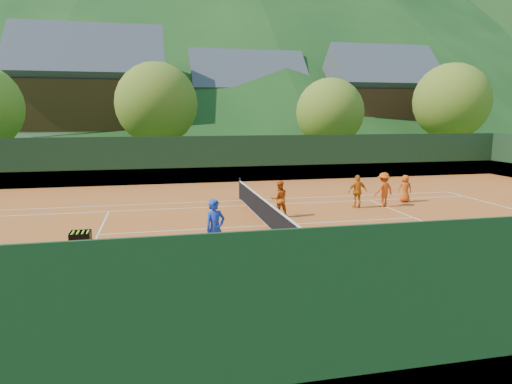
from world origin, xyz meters
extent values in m
plane|color=#2F4C17|center=(0.00, 0.00, 0.00)|extent=(400.00, 400.00, 0.00)
cube|color=#B6521D|center=(0.00, 0.00, 0.01)|extent=(40.00, 24.00, 0.02)
cone|color=black|center=(90.00, 150.00, 47.50)|extent=(260.00, 260.00, 95.00)
imported|color=#1B38B1|center=(-2.56, -3.68, 0.94)|extent=(0.79, 0.67, 1.83)
imported|color=orange|center=(0.85, 1.41, 0.81)|extent=(0.78, 0.61, 1.58)
imported|color=orange|center=(4.95, 2.47, 0.80)|extent=(0.91, 0.38, 1.56)
imported|color=#D75013|center=(7.89, 3.29, 0.71)|extent=(0.75, 0.58, 1.37)
imported|color=#D74C13|center=(6.29, 2.50, 0.84)|extent=(1.18, 0.86, 1.63)
sphere|color=#C3EC27|center=(-1.09, -7.98, 0.05)|extent=(0.07, 0.07, 0.07)
sphere|color=#C3EC27|center=(-3.73, -1.42, 0.05)|extent=(0.07, 0.07, 0.07)
sphere|color=#C3EC27|center=(-2.64, -4.81, 0.05)|extent=(0.07, 0.07, 0.07)
sphere|color=#C3EC27|center=(-5.20, -9.46, 0.05)|extent=(0.07, 0.07, 0.07)
sphere|color=#C3EC27|center=(-6.69, -8.67, 0.05)|extent=(0.07, 0.07, 0.07)
sphere|color=#C3EC27|center=(0.27, -7.30, 0.05)|extent=(0.07, 0.07, 0.07)
sphere|color=#C3EC27|center=(-5.84, -5.63, 0.05)|extent=(0.07, 0.07, 0.07)
sphere|color=#C3EC27|center=(-8.37, -2.31, 0.05)|extent=(0.07, 0.07, 0.07)
sphere|color=#C3EC27|center=(-2.95, -5.34, 0.05)|extent=(0.07, 0.07, 0.07)
sphere|color=#C3EC27|center=(-2.39, -3.98, 0.05)|extent=(0.07, 0.07, 0.07)
sphere|color=#C3EC27|center=(5.11, -2.93, 0.05)|extent=(0.07, 0.07, 0.07)
sphere|color=#C3EC27|center=(-0.56, -3.76, 0.05)|extent=(0.07, 0.07, 0.07)
sphere|color=#C3EC27|center=(2.51, -6.70, 0.05)|extent=(0.07, 0.07, 0.07)
sphere|color=#C3EC27|center=(-4.09, -8.92, 0.05)|extent=(0.07, 0.07, 0.07)
sphere|color=#C3EC27|center=(0.59, -3.32, 0.05)|extent=(0.07, 0.07, 0.07)
sphere|color=#C3EC27|center=(5.22, -2.25, 0.05)|extent=(0.07, 0.07, 0.07)
sphere|color=#C3EC27|center=(-3.00, -8.68, 0.05)|extent=(0.07, 0.07, 0.07)
cube|color=white|center=(0.00, -5.49, 0.02)|extent=(23.77, 0.06, 0.00)
cube|color=white|center=(0.00, 5.49, 0.02)|extent=(23.77, 0.06, 0.00)
cube|color=white|center=(0.00, -4.12, 0.02)|extent=(23.77, 0.06, 0.00)
cube|color=white|center=(0.00, 4.12, 0.02)|extent=(23.77, 0.06, 0.00)
cube|color=silver|center=(-6.40, 0.00, 0.02)|extent=(0.06, 8.23, 0.00)
cube|color=silver|center=(6.40, 0.00, 0.02)|extent=(0.06, 8.23, 0.00)
cube|color=silver|center=(0.00, 0.00, 0.02)|extent=(12.80, 0.06, 0.00)
cube|color=white|center=(0.00, 0.00, 0.02)|extent=(0.06, 10.97, 0.00)
cube|color=black|center=(0.00, 0.00, 0.47)|extent=(0.03, 11.97, 0.90)
cube|color=white|center=(0.00, 0.00, 0.94)|extent=(0.05, 11.97, 0.06)
cylinder|color=black|center=(0.00, -5.99, 0.57)|extent=(0.10, 0.10, 1.10)
cylinder|color=black|center=(0.00, 5.99, 0.57)|extent=(0.10, 0.10, 1.10)
cube|color=black|center=(0.00, 12.00, 1.52)|extent=(40.00, 0.05, 3.00)
cube|color=#195A27|center=(0.00, 12.00, 0.52)|extent=(40.40, 0.05, 1.00)
cube|color=black|center=(0.00, -12.00, 1.52)|extent=(40.00, 0.05, 3.00)
cylinder|color=black|center=(-6.72, -3.77, 0.30)|extent=(0.02, 0.02, 0.55)
cylinder|color=black|center=(-6.17, -3.77, 0.30)|extent=(0.02, 0.02, 0.55)
cylinder|color=black|center=(-6.72, -3.22, 0.30)|extent=(0.02, 0.02, 0.55)
cylinder|color=black|center=(-6.17, -3.22, 0.30)|extent=(0.02, 0.02, 0.55)
cube|color=black|center=(-6.44, -3.50, 0.57)|extent=(0.55, 0.55, 0.02)
cube|color=black|center=(-6.44, -3.77, 0.80)|extent=(0.55, 0.02, 0.45)
cube|color=black|center=(-6.44, -3.22, 0.80)|extent=(0.55, 0.02, 0.45)
cube|color=black|center=(-6.72, -3.50, 0.80)|extent=(0.02, 0.55, 0.45)
cube|color=black|center=(-6.17, -3.50, 0.80)|extent=(0.02, 0.55, 0.45)
sphere|color=#CCE526|center=(-6.65, -3.70, 0.99)|extent=(0.07, 0.07, 0.07)
sphere|color=#CCE526|center=(-6.65, -3.56, 0.99)|extent=(0.07, 0.07, 0.07)
sphere|color=#CCE526|center=(-6.65, -3.43, 0.99)|extent=(0.07, 0.07, 0.07)
sphere|color=#CCE526|center=(-6.65, -3.29, 0.99)|extent=(0.07, 0.07, 0.07)
sphere|color=#CCE526|center=(-6.51, -3.70, 0.99)|extent=(0.07, 0.07, 0.07)
sphere|color=#CCE526|center=(-6.51, -3.56, 0.99)|extent=(0.07, 0.07, 0.07)
sphere|color=#CCE526|center=(-6.51, -3.43, 0.99)|extent=(0.07, 0.07, 0.07)
sphere|color=#CCE526|center=(-6.51, -3.29, 0.99)|extent=(0.07, 0.07, 0.07)
sphere|color=#CCE526|center=(-6.38, -3.70, 0.99)|extent=(0.07, 0.07, 0.07)
sphere|color=#CCE526|center=(-6.38, -3.56, 0.99)|extent=(0.07, 0.07, 0.07)
sphere|color=#CCE526|center=(-6.38, -3.43, 0.99)|extent=(0.07, 0.07, 0.07)
sphere|color=#CCE526|center=(-6.38, -3.29, 0.99)|extent=(0.07, 0.07, 0.07)
sphere|color=#CCE526|center=(-6.24, -3.70, 0.99)|extent=(0.07, 0.07, 0.07)
sphere|color=#CCE526|center=(-6.24, -3.56, 0.99)|extent=(0.07, 0.07, 0.07)
sphere|color=#CCE526|center=(-6.24, -3.43, 0.99)|extent=(0.07, 0.07, 0.07)
sphere|color=#CCE526|center=(-6.24, -3.29, 0.99)|extent=(0.07, 0.07, 0.07)
cube|color=beige|center=(-10.00, 30.00, 1.44)|extent=(12.00, 9.00, 2.88)
cube|color=#341F0E|center=(-10.00, 30.00, 5.12)|extent=(12.24, 9.18, 4.48)
cube|color=#3F3F46|center=(-10.00, 30.00, 7.96)|extent=(13.80, 9.93, 9.93)
cube|color=beige|center=(6.00, 34.00, 1.26)|extent=(11.00, 8.00, 2.52)
cube|color=#361C0E|center=(6.00, 34.00, 4.48)|extent=(11.22, 8.16, 3.92)
cube|color=#424249|center=(6.00, 34.00, 7.04)|extent=(12.65, 8.82, 8.82)
cube|color=beige|center=(20.00, 30.00, 1.35)|extent=(10.00, 8.00, 2.70)
cube|color=#3B1E10|center=(20.00, 30.00, 4.80)|extent=(10.20, 8.16, 4.20)
cube|color=#414149|center=(20.00, 30.00, 7.50)|extent=(11.50, 8.82, 8.82)
cylinder|color=#3F2819|center=(-4.00, 20.00, 1.44)|extent=(0.36, 0.36, 2.88)
sphere|color=#4A6D1D|center=(-4.00, 20.00, 5.20)|extent=(6.40, 6.40, 6.40)
cylinder|color=#3E2818|center=(10.00, 19.00, 1.26)|extent=(0.36, 0.36, 2.52)
sphere|color=#4E721E|center=(10.00, 19.00, 4.55)|extent=(5.60, 5.60, 5.60)
cylinder|color=#42291A|center=(22.00, 20.00, 1.53)|extent=(0.36, 0.36, 3.06)
sphere|color=#4F701E|center=(22.00, 20.00, 5.53)|extent=(6.80, 6.80, 6.80)
camera|label=1|loc=(-4.25, -17.03, 4.35)|focal=32.00mm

